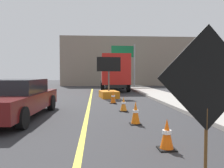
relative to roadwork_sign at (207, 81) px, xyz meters
The scene contains 11 objects.
lane_center_stripe 3.88m from the roadwork_sign, 124.32° to the left, with size 0.14×36.00×0.01m, color yellow.
roadwork_sign is the anchor object (origin of this frame).
arrow_board_trailer 11.85m from the roadwork_sign, 93.98° to the left, with size 1.60×1.93×2.70m.
box_truck 18.34m from the roadwork_sign, 89.78° to the left, with size 2.63×7.14×3.26m.
pickup_car 6.87m from the roadwork_sign, 132.68° to the left, with size 2.30×5.28×1.38m.
highway_guide_sign 22.96m from the roadwork_sign, 84.95° to the left, with size 2.78×0.37×5.00m.
far_building_block 29.94m from the roadwork_sign, 84.64° to the left, with size 18.16×6.20×6.55m, color gray.
traffic_cone_near_sign 1.70m from the roadwork_sign, 100.51° to the left, with size 0.36×0.36×0.65m.
traffic_cone_mid_lane 3.85m from the roadwork_sign, 97.07° to the left, with size 0.36×0.36×0.72m.
traffic_cone_far_lane 6.30m from the roadwork_sign, 94.84° to the left, with size 0.36×0.36×0.62m.
traffic_cone_curbside 8.90m from the roadwork_sign, 94.94° to the left, with size 0.36×0.36×0.70m.
Camera 1 is at (0.32, -0.36, 1.58)m, focal length 36.74 mm.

